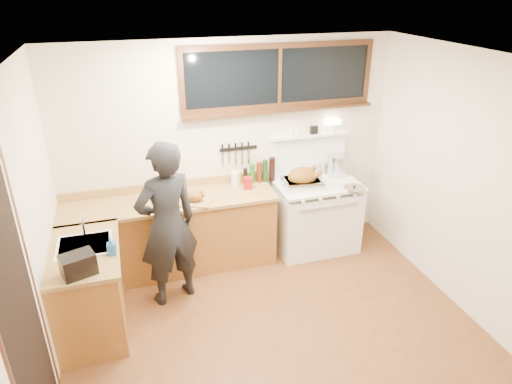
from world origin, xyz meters
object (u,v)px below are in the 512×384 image
object	(u,v)px
man	(167,225)
cutting_board	(195,198)
roast_turkey	(303,179)
vintage_stove	(315,213)

from	to	relation	value
man	cutting_board	xyz separation A→B (m)	(0.36, 0.42, 0.06)
man	cutting_board	size ratio (longest dim) A/B	3.99
cutting_board	roast_turkey	size ratio (longest dim) A/B	0.91
vintage_stove	man	size ratio (longest dim) A/B	0.89
cutting_board	roast_turkey	world-z (taller)	roast_turkey
man	roast_turkey	bearing A→B (deg)	15.70
roast_turkey	man	bearing A→B (deg)	-164.30
vintage_stove	roast_turkey	distance (m)	0.58
man	roast_turkey	size ratio (longest dim) A/B	3.64
man	roast_turkey	xyz separation A→B (m)	(1.67, 0.47, 0.11)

